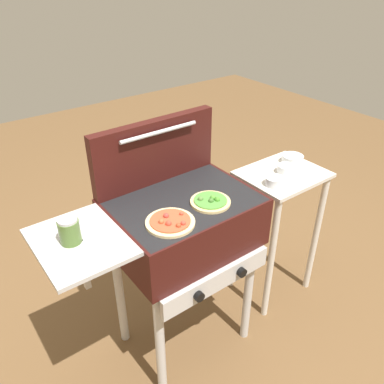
{
  "coord_description": "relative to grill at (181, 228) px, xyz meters",
  "views": [
    {
      "loc": [
        -0.84,
        -1.19,
        1.82
      ],
      "look_at": [
        0.05,
        0.0,
        0.92
      ],
      "focal_mm": 36.65,
      "sensor_mm": 36.0,
      "label": 1
    }
  ],
  "objects": [
    {
      "name": "ground_plane",
      "position": [
        0.01,
        0.0,
        -0.76
      ],
      "size": [
        8.0,
        8.0,
        0.0
      ],
      "primitive_type": "plane",
      "color": "brown"
    },
    {
      "name": "grill",
      "position": [
        0.0,
        0.0,
        0.0
      ],
      "size": [
        0.96,
        0.53,
        0.9
      ],
      "color": "#38110F",
      "rests_on": "ground_plane"
    },
    {
      "name": "grill_lid_open",
      "position": [
        0.01,
        0.22,
        0.3
      ],
      "size": [
        0.63,
        0.08,
        0.3
      ],
      "color": "#38110F",
      "rests_on": "grill"
    },
    {
      "name": "pizza_veggie",
      "position": [
        0.09,
        -0.09,
        0.15
      ],
      "size": [
        0.17,
        0.17,
        0.03
      ],
      "color": "#E0C17F",
      "rests_on": "grill"
    },
    {
      "name": "pizza_pepperoni",
      "position": [
        -0.13,
        -0.11,
        0.15
      ],
      "size": [
        0.2,
        0.2,
        0.03
      ],
      "color": "beige",
      "rests_on": "grill"
    },
    {
      "name": "sauce_jar",
      "position": [
        -0.49,
        0.01,
        0.2
      ],
      "size": [
        0.08,
        0.08,
        0.1
      ],
      "color": "#4C6B2D",
      "rests_on": "grill"
    },
    {
      "name": "prep_table",
      "position": [
        0.67,
        0.0,
        -0.18
      ],
      "size": [
        0.44,
        0.36,
        0.82
      ],
      "color": "beige",
      "rests_on": "ground_plane"
    },
    {
      "name": "topping_bowl_near",
      "position": [
        0.54,
        -0.06,
        0.08
      ],
      "size": [
        0.09,
        0.09,
        0.04
      ],
      "color": "silver",
      "rests_on": "prep_table"
    },
    {
      "name": "topping_bowl_far",
      "position": [
        0.68,
        -0.0,
        0.08
      ],
      "size": [
        0.09,
        0.09,
        0.04
      ],
      "color": "silver",
      "rests_on": "prep_table"
    },
    {
      "name": "topping_bowl_middle",
      "position": [
        0.8,
        0.05,
        0.08
      ],
      "size": [
        0.12,
        0.12,
        0.04
      ],
      "color": "silver",
      "rests_on": "prep_table"
    }
  ]
}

